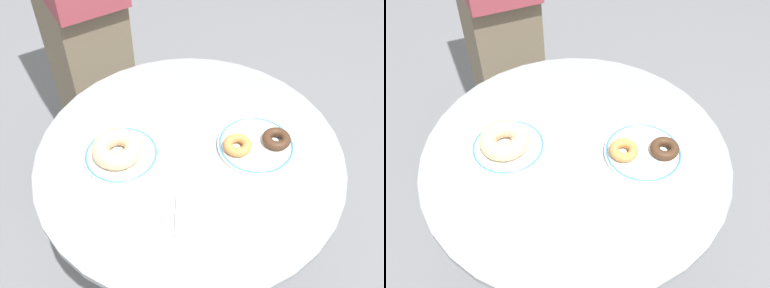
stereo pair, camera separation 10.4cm
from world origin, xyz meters
The scene contains 7 objects.
cafe_table centered at (0.00, 0.00, 0.54)m, with size 0.73×0.73×0.77m.
plate_left centered at (-0.16, 0.02, 0.78)m, with size 0.18×0.18×0.01m.
plate_right centered at (0.16, -0.01, 0.78)m, with size 0.18×0.18×0.01m.
donut_glazed centered at (-0.17, 0.02, 0.80)m, with size 0.12×0.12×0.04m, color #E0B789.
donut_chocolate centered at (0.21, -0.01, 0.79)m, with size 0.07×0.07×0.02m, color #422819.
donut_old_fashioned centered at (0.11, -0.01, 0.79)m, with size 0.07×0.07×0.02m, color #BC7F42.
paper_napkin centered at (0.00, -0.18, 0.77)m, with size 0.13×0.10×0.01m, color white.
Camera 1 is at (-0.13, -0.68, 1.58)m, focal length 41.94 mm.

